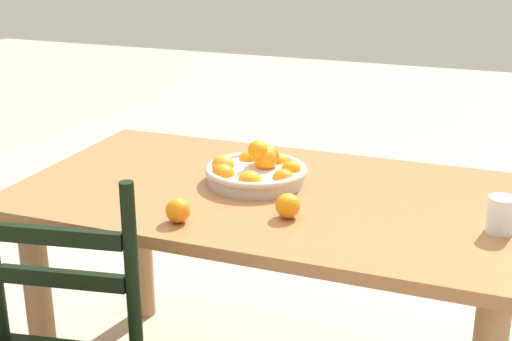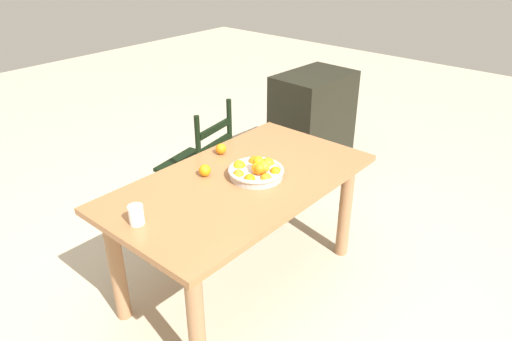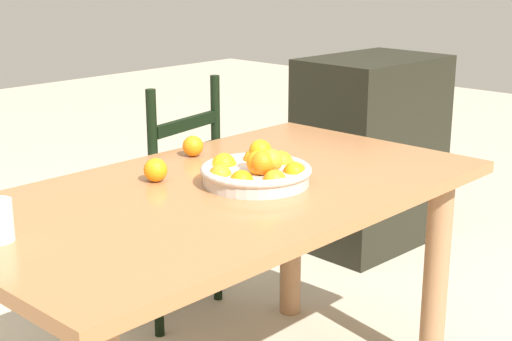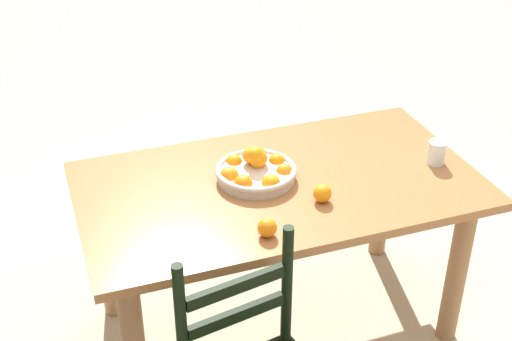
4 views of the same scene
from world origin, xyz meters
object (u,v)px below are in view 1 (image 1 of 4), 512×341
(orange_loose_0, at_px, (288,206))
(orange_loose_1, at_px, (178,210))
(dining_table, at_px, (274,228))
(fruit_bowl, at_px, (256,171))
(drinking_glass, at_px, (501,215))

(orange_loose_0, xyz_separation_m, orange_loose_1, (0.27, 0.14, -0.00))
(dining_table, relative_size, orange_loose_0, 22.49)
(dining_table, height_order, fruit_bowl, fruit_bowl)
(dining_table, xyz_separation_m, orange_loose_1, (0.17, 0.32, 0.16))
(orange_loose_1, bearing_deg, fruit_bowl, -103.38)
(orange_loose_0, xyz_separation_m, drinking_glass, (-0.55, -0.11, 0.01))
(fruit_bowl, xyz_separation_m, drinking_glass, (-0.73, 0.13, 0.01))
(orange_loose_0, relative_size, drinking_glass, 0.71)
(orange_loose_0, distance_m, orange_loose_1, 0.30)
(fruit_bowl, bearing_deg, orange_loose_0, 128.04)
(dining_table, bearing_deg, orange_loose_1, 62.29)
(fruit_bowl, bearing_deg, orange_loose_1, 76.62)
(dining_table, distance_m, drinking_glass, 0.68)
(orange_loose_1, xyz_separation_m, drinking_glass, (-0.82, -0.24, 0.01))
(drinking_glass, bearing_deg, orange_loose_0, 10.85)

